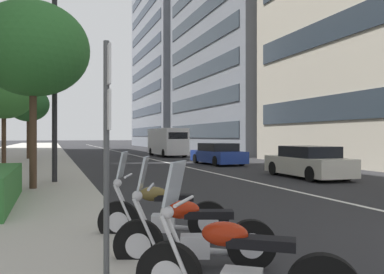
# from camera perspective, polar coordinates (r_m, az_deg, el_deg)

# --- Properties ---
(sidewalk_right_plaza) EXTENTS (160.00, 8.86, 0.15)m
(sidewalk_right_plaza) POSITION_cam_1_polar(r_m,az_deg,el_deg) (33.27, -24.90, -2.85)
(sidewalk_right_plaza) COLOR #B2ADA3
(sidewalk_right_plaza) RESTS_ON ground
(lane_centre_stripe) EXTENTS (110.00, 0.16, 0.01)m
(lane_centre_stripe) POSITION_cam_1_polar(r_m,az_deg,el_deg) (38.82, -8.60, -2.54)
(lane_centre_stripe) COLOR silver
(lane_centre_stripe) RESTS_ON ground
(motorcycle_under_tarp) EXTENTS (1.34, 1.84, 1.50)m
(motorcycle_under_tarp) POSITION_cam_1_polar(r_m,az_deg,el_deg) (4.04, 6.68, -18.60)
(motorcycle_under_tarp) COLOR black
(motorcycle_under_tarp) RESTS_ON ground
(motorcycle_nearest_camera) EXTENTS (0.89, 2.05, 1.49)m
(motorcycle_nearest_camera) POSITION_cam_1_polar(r_m,az_deg,el_deg) (5.34, -0.01, -14.04)
(motorcycle_nearest_camera) COLOR black
(motorcycle_nearest_camera) RESTS_ON ground
(motorcycle_mid_row) EXTENTS (0.92, 2.07, 1.50)m
(motorcycle_mid_row) POSITION_cam_1_polar(r_m,az_deg,el_deg) (6.67, -4.47, -11.13)
(motorcycle_mid_row) COLOR black
(motorcycle_mid_row) RESTS_ON ground
(car_far_down_avenue) EXTENTS (4.50, 1.95, 1.35)m
(car_far_down_avenue) POSITION_cam_1_polar(r_m,az_deg,el_deg) (17.56, 16.34, -3.57)
(car_far_down_avenue) COLOR beige
(car_far_down_avenue) RESTS_ON ground
(car_approaching_light) EXTENTS (4.69, 2.11, 1.34)m
(car_approaching_light) POSITION_cam_1_polar(r_m,az_deg,el_deg) (25.09, 3.74, -2.49)
(car_approaching_light) COLOR navy
(car_approaching_light) RESTS_ON ground
(delivery_van_ahead) EXTENTS (6.16, 2.15, 2.47)m
(delivery_van_ahead) POSITION_cam_1_polar(r_m,az_deg,el_deg) (35.35, -3.60, -0.65)
(delivery_van_ahead) COLOR silver
(delivery_van_ahead) RESTS_ON ground
(parking_sign_by_curb) EXTENTS (0.32, 0.06, 2.56)m
(parking_sign_by_curb) POSITION_cam_1_polar(r_m,az_deg,el_deg) (4.08, -12.14, 0.17)
(parking_sign_by_curb) COLOR #47494C
(parking_sign_by_curb) RESTS_ON sidewalk_right_plaza
(street_lamp_with_banners) EXTENTS (1.26, 2.12, 7.97)m
(street_lamp_with_banners) POSITION_cam_1_polar(r_m,az_deg,el_deg) (15.13, -18.06, 12.23)
(street_lamp_with_banners) COLOR #232326
(street_lamp_with_banners) RESTS_ON sidewalk_right_plaza
(street_tree_near_plaza_corner) EXTENTS (3.43, 3.43, 5.76)m
(street_tree_near_plaza_corner) POSITION_cam_1_polar(r_m,az_deg,el_deg) (13.43, -21.92, 11.61)
(street_tree_near_plaza_corner) COLOR #473323
(street_tree_near_plaza_corner) RESTS_ON sidewalk_right_plaza
(street_tree_mid_sidewalk) EXTENTS (3.12, 3.12, 5.18)m
(street_tree_mid_sidewalk) POSITION_cam_1_polar(r_m,az_deg,el_deg) (22.53, -25.47, 5.74)
(street_tree_mid_sidewalk) COLOR #473323
(street_tree_mid_sidewalk) RESTS_ON sidewalk_right_plaza
(street_tree_far_plaza) EXTENTS (2.97, 2.97, 5.24)m
(street_tree_far_plaza) POSITION_cam_1_polar(r_m,az_deg,el_deg) (31.34, -22.53, 4.36)
(street_tree_far_plaza) COLOR #473323
(street_tree_far_plaza) RESTS_ON sidewalk_right_plaza
(office_tower_near_left) EXTENTS (22.40, 14.27, 29.98)m
(office_tower_near_left) POSITION_cam_1_polar(r_m,az_deg,el_deg) (48.63, 9.17, 15.84)
(office_tower_near_left) COLOR gray
(office_tower_near_left) RESTS_ON ground
(office_tower_mid_left) EXTENTS (24.42, 16.86, 32.96)m
(office_tower_mid_left) POSITION_cam_1_polar(r_m,az_deg,el_deg) (73.72, -0.30, 11.56)
(office_tower_mid_left) COLOR gray
(office_tower_mid_left) RESTS_ON ground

